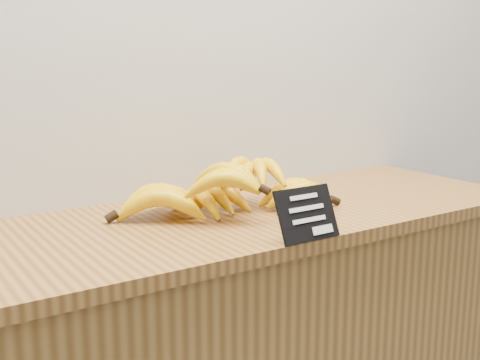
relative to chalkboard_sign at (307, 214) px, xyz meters
name	(u,v)px	position (x,y,z in m)	size (l,w,h in m)	color
counter_top	(228,220)	(-0.03, 0.25, -0.07)	(1.57, 0.54, 0.03)	olive
chalkboard_sign	(307,214)	(0.00, 0.00, 0.00)	(0.14, 0.01, 0.11)	black
banana_pile	(226,192)	(-0.03, 0.26, 0.00)	(0.53, 0.39, 0.12)	yellow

